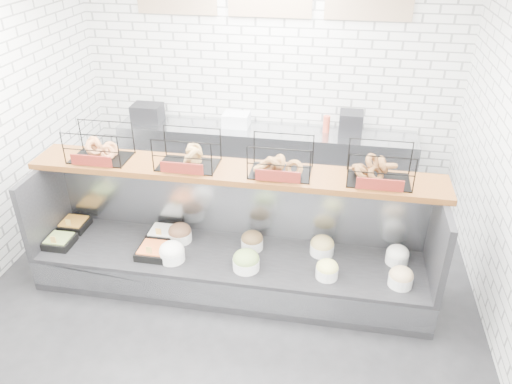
# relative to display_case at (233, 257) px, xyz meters

# --- Properties ---
(ground) EXTENTS (5.50, 5.50, 0.00)m
(ground) POSITION_rel_display_case_xyz_m (-0.01, -0.34, -0.33)
(ground) COLOR black
(ground) RESTS_ON ground
(room_shell) EXTENTS (5.02, 5.51, 3.01)m
(room_shell) POSITION_rel_display_case_xyz_m (-0.01, 0.26, 1.73)
(room_shell) COLOR white
(room_shell) RESTS_ON ground
(display_case) EXTENTS (4.00, 0.90, 1.20)m
(display_case) POSITION_rel_display_case_xyz_m (0.00, 0.00, 0.00)
(display_case) COLOR black
(display_case) RESTS_ON ground
(bagel_shelf) EXTENTS (4.10, 0.50, 0.40)m
(bagel_shelf) POSITION_rel_display_case_xyz_m (-0.00, 0.17, 1.04)
(bagel_shelf) COLOR #512B11
(bagel_shelf) RESTS_ON display_case
(prep_counter) EXTENTS (4.00, 0.60, 1.20)m
(prep_counter) POSITION_rel_display_case_xyz_m (-0.02, 2.09, 0.14)
(prep_counter) COLOR #93969B
(prep_counter) RESTS_ON ground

